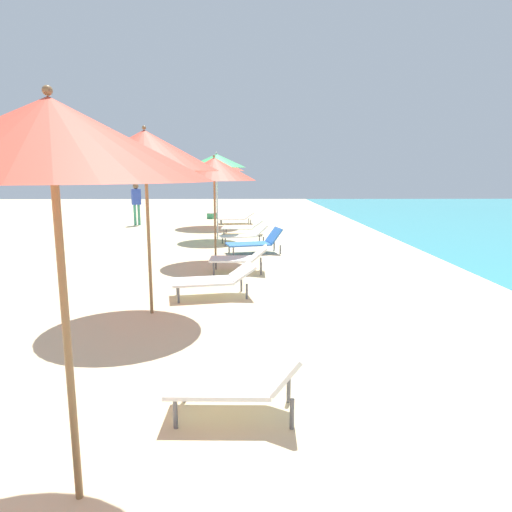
{
  "coord_description": "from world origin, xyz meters",
  "views": [
    {
      "loc": [
        0.53,
        1.22,
        2.16
      ],
      "look_at": [
        0.64,
        7.32,
        1.04
      ],
      "focal_mm": 31.64,
      "sensor_mm": 36.0,
      "label": 1
    }
  ],
  "objects_px": {
    "umbrella_second": "(51,140)",
    "lounger_fifth_shoreside": "(244,227)",
    "umbrella_third": "(145,151)",
    "umbrella_farthest": "(214,164)",
    "umbrella_fourth": "(214,169)",
    "lounger_farthest_shoreside": "(237,218)",
    "person_walking_near": "(136,200)",
    "lounger_fifth_inland": "(244,234)",
    "umbrella_fifth": "(217,161)",
    "lounger_fourth_shoreside": "(256,242)",
    "lounger_fourth_inland": "(240,257)",
    "lounger_third_shoreside": "(214,279)",
    "cooler_box": "(212,215)",
    "lounger_second_shoreside": "(239,380)"
  },
  "relations": [
    {
      "from": "umbrella_fourth",
      "to": "person_walking_near",
      "type": "relative_size",
      "value": 1.48
    },
    {
      "from": "umbrella_third",
      "to": "lounger_fifth_inland",
      "type": "distance_m",
      "value": 7.55
    },
    {
      "from": "umbrella_third",
      "to": "umbrella_fourth",
      "type": "distance_m",
      "value": 4.24
    },
    {
      "from": "umbrella_second",
      "to": "lounger_second_shoreside",
      "type": "xyz_separation_m",
      "value": [
        1.06,
        1.05,
        -2.02
      ]
    },
    {
      "from": "lounger_fifth_inland",
      "to": "umbrella_farthest",
      "type": "relative_size",
      "value": 0.53
    },
    {
      "from": "umbrella_fourth",
      "to": "umbrella_farthest",
      "type": "height_order",
      "value": "umbrella_farthest"
    },
    {
      "from": "lounger_fifth_inland",
      "to": "umbrella_farthest",
      "type": "bearing_deg",
      "value": -88.82
    },
    {
      "from": "lounger_second_shoreside",
      "to": "lounger_fifth_shoreside",
      "type": "distance_m",
      "value": 12.31
    },
    {
      "from": "lounger_fourth_shoreside",
      "to": "lounger_fifth_inland",
      "type": "bearing_deg",
      "value": -92.74
    },
    {
      "from": "umbrella_third",
      "to": "lounger_third_shoreside",
      "type": "distance_m",
      "value": 2.53
    },
    {
      "from": "cooler_box",
      "to": "lounger_fifth_shoreside",
      "type": "bearing_deg",
      "value": -74.88
    },
    {
      "from": "umbrella_fifth",
      "to": "umbrella_farthest",
      "type": "relative_size",
      "value": 0.98
    },
    {
      "from": "lounger_fourth_shoreside",
      "to": "lounger_fourth_inland",
      "type": "distance_m",
      "value": 2.46
    },
    {
      "from": "lounger_second_shoreside",
      "to": "umbrella_farthest",
      "type": "distance_m",
      "value": 15.01
    },
    {
      "from": "umbrella_second",
      "to": "person_walking_near",
      "type": "distance_m",
      "value": 16.77
    },
    {
      "from": "lounger_second_shoreside",
      "to": "person_walking_near",
      "type": "relative_size",
      "value": 0.68
    },
    {
      "from": "umbrella_fourth",
      "to": "lounger_fifth_shoreside",
      "type": "distance_m",
      "value": 5.5
    },
    {
      "from": "umbrella_fourth",
      "to": "lounger_farthest_shoreside",
      "type": "xyz_separation_m",
      "value": [
        0.32,
        8.61,
        -2.0
      ]
    },
    {
      "from": "lounger_third_shoreside",
      "to": "lounger_farthest_shoreside",
      "type": "relative_size",
      "value": 0.97
    },
    {
      "from": "lounger_fourth_inland",
      "to": "lounger_fifth_shoreside",
      "type": "bearing_deg",
      "value": -89.51
    },
    {
      "from": "lounger_second_shoreside",
      "to": "lounger_fourth_inland",
      "type": "relative_size",
      "value": 0.94
    },
    {
      "from": "lounger_third_shoreside",
      "to": "umbrella_fourth",
      "type": "bearing_deg",
      "value": -97.3
    },
    {
      "from": "umbrella_third",
      "to": "cooler_box",
      "type": "height_order",
      "value": "umbrella_third"
    },
    {
      "from": "lounger_second_shoreside",
      "to": "umbrella_farthest",
      "type": "xyz_separation_m",
      "value": [
        -1.29,
        14.79,
        2.21
      ]
    },
    {
      "from": "umbrella_third",
      "to": "umbrella_farthest",
      "type": "xyz_separation_m",
      "value": [
        0.14,
        11.74,
        0.05
      ]
    },
    {
      "from": "person_walking_near",
      "to": "umbrella_fourth",
      "type": "bearing_deg",
      "value": 177.72
    },
    {
      "from": "umbrella_fifth",
      "to": "lounger_third_shoreside",
      "type": "bearing_deg",
      "value": -86.7
    },
    {
      "from": "lounger_fifth_shoreside",
      "to": "lounger_farthest_shoreside",
      "type": "distance_m",
      "value": 3.54
    },
    {
      "from": "lounger_fourth_shoreside",
      "to": "lounger_farthest_shoreside",
      "type": "distance_m",
      "value": 7.43
    },
    {
      "from": "cooler_box",
      "to": "person_walking_near",
      "type": "bearing_deg",
      "value": -136.24
    },
    {
      "from": "lounger_second_shoreside",
      "to": "umbrella_fourth",
      "type": "xyz_separation_m",
      "value": [
        -0.72,
        7.22,
        1.93
      ]
    },
    {
      "from": "lounger_farthest_shoreside",
      "to": "umbrella_fourth",
      "type": "bearing_deg",
      "value": 80.31
    },
    {
      "from": "umbrella_third",
      "to": "umbrella_fifth",
      "type": "xyz_separation_m",
      "value": [
        0.5,
        8.13,
        0.08
      ]
    },
    {
      "from": "lounger_fifth_shoreside",
      "to": "umbrella_farthest",
      "type": "xyz_separation_m",
      "value": [
        -1.22,
        2.48,
        2.27
      ]
    },
    {
      "from": "lounger_fourth_shoreside",
      "to": "person_walking_near",
      "type": "xyz_separation_m",
      "value": [
        -4.9,
        6.86,
        0.76
      ]
    },
    {
      "from": "umbrella_fifth",
      "to": "umbrella_third",
      "type": "bearing_deg",
      "value": -93.53
    },
    {
      "from": "umbrella_second",
      "to": "lounger_fifth_shoreside",
      "type": "height_order",
      "value": "umbrella_second"
    },
    {
      "from": "umbrella_second",
      "to": "lounger_fifth_inland",
      "type": "bearing_deg",
      "value": 84.7
    },
    {
      "from": "umbrella_fifth",
      "to": "lounger_fourth_shoreside",
      "type": "bearing_deg",
      "value": -65.81
    },
    {
      "from": "lounger_fourth_shoreside",
      "to": "umbrella_third",
      "type": "bearing_deg",
      "value": 58.4
    },
    {
      "from": "umbrella_third",
      "to": "lounger_second_shoreside",
      "type": "bearing_deg",
      "value": -64.93
    },
    {
      "from": "umbrella_second",
      "to": "cooler_box",
      "type": "height_order",
      "value": "umbrella_second"
    },
    {
      "from": "umbrella_second",
      "to": "lounger_fourth_shoreside",
      "type": "bearing_deg",
      "value": 81.79
    },
    {
      "from": "lounger_second_shoreside",
      "to": "lounger_fifth_inland",
      "type": "bearing_deg",
      "value": -88.27
    },
    {
      "from": "lounger_fourth_inland",
      "to": "lounger_fifth_inland",
      "type": "distance_m",
      "value": 4.13
    },
    {
      "from": "umbrella_third",
      "to": "person_walking_near",
      "type": "relative_size",
      "value": 1.62
    },
    {
      "from": "lounger_fifth_shoreside",
      "to": "person_walking_near",
      "type": "bearing_deg",
      "value": -27.69
    },
    {
      "from": "lounger_third_shoreside",
      "to": "lounger_farthest_shoreside",
      "type": "height_order",
      "value": "lounger_third_shoreside"
    },
    {
      "from": "lounger_third_shoreside",
      "to": "person_walking_near",
      "type": "relative_size",
      "value": 0.88
    },
    {
      "from": "lounger_fourth_inland",
      "to": "person_walking_near",
      "type": "relative_size",
      "value": 0.73
    }
  ]
}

